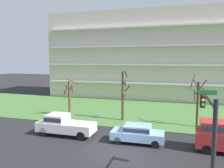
% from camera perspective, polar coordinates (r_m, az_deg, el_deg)
% --- Properties ---
extents(ground, '(160.00, 160.00, 0.00)m').
position_cam_1_polar(ground, '(17.83, 1.74, -17.07)').
color(ground, '#232326').
extents(grass_lawn_strip, '(80.00, 16.00, 0.08)m').
position_cam_1_polar(grass_lawn_strip, '(30.93, 8.54, -6.97)').
color(grass_lawn_strip, '#477238').
rests_on(grass_lawn_strip, ground).
extents(apartment_building, '(39.41, 11.50, 15.53)m').
position_cam_1_polar(apartment_building, '(43.31, 11.25, 7.01)').
color(apartment_building, beige).
rests_on(apartment_building, ground).
extents(tree_far_left, '(2.16, 1.79, 4.92)m').
position_cam_1_polar(tree_far_left, '(28.41, -10.68, -3.10)').
color(tree_far_left, brown).
rests_on(tree_far_left, ground).
extents(tree_left, '(1.08, 1.44, 5.93)m').
position_cam_1_polar(tree_left, '(25.81, 2.85, -2.72)').
color(tree_left, '#4C3828').
rests_on(tree_left, ground).
extents(tree_center, '(1.84, 1.83, 5.57)m').
position_cam_1_polar(tree_center, '(24.99, 20.82, -3.88)').
color(tree_center, '#423023').
rests_on(tree_center, ground).
extents(pickup_white_near_left, '(5.42, 2.04, 1.95)m').
position_cam_1_polar(pickup_white_near_left, '(21.83, -12.09, -9.97)').
color(pickup_white_near_left, white).
rests_on(pickup_white_near_left, ground).
extents(sedan_blue_center_right, '(4.45, 1.91, 1.57)m').
position_cam_1_polar(sedan_blue_center_right, '(19.61, 6.47, -12.18)').
color(sedan_blue_center_right, '#8CB2E0').
rests_on(sedan_blue_center_right, ground).
extents(traffic_signal_mast, '(0.90, 5.39, 5.54)m').
position_cam_1_polar(traffic_signal_mast, '(11.70, 23.15, -10.23)').
color(traffic_signal_mast, black).
rests_on(traffic_signal_mast, ground).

